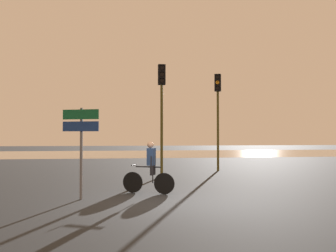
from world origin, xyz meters
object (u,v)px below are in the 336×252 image
(traffic_light_center, at_px, (162,99))
(cyclist, at_px, (150,167))
(direction_sign_post, at_px, (81,136))
(traffic_light_far_right, at_px, (218,104))

(traffic_light_center, height_order, cyclist, traffic_light_center)
(direction_sign_post, distance_m, cyclist, 2.42)
(traffic_light_center, relative_size, cyclist, 3.07)
(direction_sign_post, bearing_deg, traffic_light_center, -96.77)
(traffic_light_far_right, relative_size, traffic_light_center, 1.01)
(cyclist, bearing_deg, traffic_light_center, 14.12)
(traffic_light_center, xyz_separation_m, direction_sign_post, (-2.99, -5.55, -1.63))
(traffic_light_far_right, distance_m, traffic_light_center, 4.06)
(direction_sign_post, xyz_separation_m, cyclist, (2.05, 0.83, -0.97))
(traffic_light_far_right, distance_m, cyclist, 8.71)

